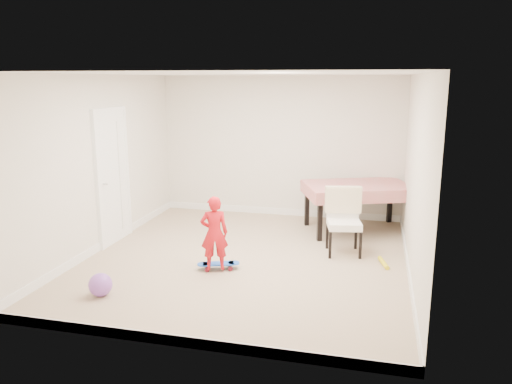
% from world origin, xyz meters
% --- Properties ---
extents(ground, '(5.00, 5.00, 0.00)m').
position_xyz_m(ground, '(0.00, 0.00, 0.00)').
color(ground, tan).
rests_on(ground, ground).
extents(ceiling, '(4.50, 5.00, 0.04)m').
position_xyz_m(ceiling, '(0.00, 0.00, 2.58)').
color(ceiling, white).
rests_on(ceiling, wall_back).
extents(wall_back, '(4.50, 0.04, 2.60)m').
position_xyz_m(wall_back, '(0.00, 2.48, 1.30)').
color(wall_back, silver).
rests_on(wall_back, ground).
extents(wall_front, '(4.50, 0.04, 2.60)m').
position_xyz_m(wall_front, '(0.00, -2.48, 1.30)').
color(wall_front, silver).
rests_on(wall_front, ground).
extents(wall_left, '(0.04, 5.00, 2.60)m').
position_xyz_m(wall_left, '(-2.23, 0.00, 1.30)').
color(wall_left, silver).
rests_on(wall_left, ground).
extents(wall_right, '(0.04, 5.00, 2.60)m').
position_xyz_m(wall_right, '(2.23, 0.00, 1.30)').
color(wall_right, silver).
rests_on(wall_right, ground).
extents(door, '(0.11, 0.94, 2.11)m').
position_xyz_m(door, '(-2.22, 0.30, 1.02)').
color(door, white).
rests_on(door, ground).
extents(baseboard_back, '(4.50, 0.02, 0.12)m').
position_xyz_m(baseboard_back, '(0.00, 2.49, 0.06)').
color(baseboard_back, white).
rests_on(baseboard_back, ground).
extents(baseboard_front, '(4.50, 0.02, 0.12)m').
position_xyz_m(baseboard_front, '(0.00, -2.49, 0.06)').
color(baseboard_front, white).
rests_on(baseboard_front, ground).
extents(baseboard_left, '(0.02, 5.00, 0.12)m').
position_xyz_m(baseboard_left, '(-2.24, 0.00, 0.06)').
color(baseboard_left, white).
rests_on(baseboard_left, ground).
extents(baseboard_right, '(0.02, 5.00, 0.12)m').
position_xyz_m(baseboard_right, '(2.24, 0.00, 0.06)').
color(baseboard_right, white).
rests_on(baseboard_right, ground).
extents(dining_table, '(2.00, 1.63, 0.81)m').
position_xyz_m(dining_table, '(1.48, 1.77, 0.41)').
color(dining_table, red).
rests_on(dining_table, ground).
extents(dining_chair, '(0.64, 0.70, 0.97)m').
position_xyz_m(dining_chair, '(1.34, 0.57, 0.49)').
color(dining_chair, silver).
rests_on(dining_chair, ground).
extents(skateboard, '(0.61, 0.40, 0.09)m').
position_xyz_m(skateboard, '(-0.26, -0.47, 0.04)').
color(skateboard, blue).
rests_on(skateboard, ground).
extents(child, '(0.43, 0.35, 1.01)m').
position_xyz_m(child, '(-0.28, -0.56, 0.50)').
color(child, red).
rests_on(child, ground).
extents(balloon, '(0.28, 0.28, 0.28)m').
position_xyz_m(balloon, '(-1.36, -1.62, 0.14)').
color(balloon, '#8F51C3').
rests_on(balloon, ground).
extents(foam_toy, '(0.16, 0.40, 0.06)m').
position_xyz_m(foam_toy, '(1.92, 0.22, 0.03)').
color(foam_toy, yellow).
rests_on(foam_toy, ground).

